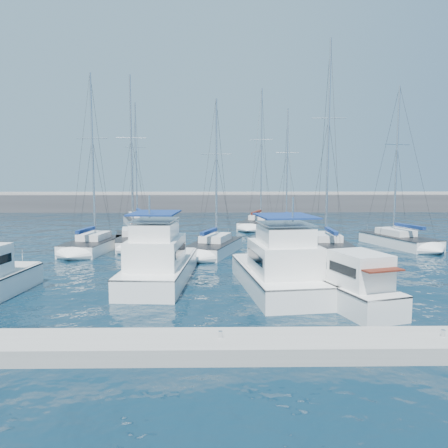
{
  "coord_description": "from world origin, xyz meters",
  "views": [
    {
      "loc": [
        -0.12,
        -25.99,
        6.35
      ],
      "look_at": [
        0.37,
        4.14,
        3.0
      ],
      "focal_mm": 35.0,
      "sensor_mm": 36.0,
      "label": 1
    }
  ],
  "objects_px": {
    "sailboat_back_c": "(287,226)",
    "sailboat_mid_a": "(92,245)",
    "sailboat_mid_b": "(133,240)",
    "sailboat_back_a": "(138,221)",
    "motor_yacht_stbd_outer": "(353,289)",
    "sailboat_mid_c": "(214,247)",
    "motor_yacht_port_inner": "(159,264)",
    "sailboat_mid_d": "(327,246)",
    "sailboat_back_b": "(259,223)",
    "sailboat_mid_e": "(399,240)",
    "motor_yacht_stbd_inner": "(280,271)"
  },
  "relations": [
    {
      "from": "sailboat_mid_a",
      "to": "sailboat_back_c",
      "type": "distance_m",
      "value": 23.51
    },
    {
      "from": "sailboat_mid_b",
      "to": "sailboat_mid_e",
      "type": "xyz_separation_m",
      "value": [
        24.01,
        -0.66,
        -0.01
      ]
    },
    {
      "from": "motor_yacht_port_inner",
      "to": "sailboat_back_c",
      "type": "distance_m",
      "value": 27.74
    },
    {
      "from": "sailboat_mid_c",
      "to": "sailboat_back_a",
      "type": "distance_m",
      "value": 23.56
    },
    {
      "from": "motor_yacht_stbd_outer",
      "to": "sailboat_mid_a",
      "type": "bearing_deg",
      "value": 119.38
    },
    {
      "from": "sailboat_mid_d",
      "to": "sailboat_back_b",
      "type": "bearing_deg",
      "value": 104.38
    },
    {
      "from": "sailboat_mid_a",
      "to": "motor_yacht_port_inner",
      "type": "bearing_deg",
      "value": -49.61
    },
    {
      "from": "sailboat_mid_c",
      "to": "sailboat_back_b",
      "type": "relative_size",
      "value": 0.74
    },
    {
      "from": "motor_yacht_port_inner",
      "to": "sailboat_back_b",
      "type": "distance_m",
      "value": 29.59
    },
    {
      "from": "sailboat_back_c",
      "to": "sailboat_mid_a",
      "type": "bearing_deg",
      "value": -140.22
    },
    {
      "from": "motor_yacht_stbd_inner",
      "to": "sailboat_mid_e",
      "type": "distance_m",
      "value": 19.99
    },
    {
      "from": "motor_yacht_port_inner",
      "to": "sailboat_mid_e",
      "type": "distance_m",
      "value": 23.83
    },
    {
      "from": "motor_yacht_stbd_outer",
      "to": "sailboat_back_a",
      "type": "height_order",
      "value": "sailboat_back_a"
    },
    {
      "from": "sailboat_mid_d",
      "to": "sailboat_mid_e",
      "type": "height_order",
      "value": "sailboat_mid_d"
    },
    {
      "from": "sailboat_mid_a",
      "to": "sailboat_mid_e",
      "type": "relative_size",
      "value": 1.04
    },
    {
      "from": "sailboat_mid_e",
      "to": "sailboat_mid_c",
      "type": "bearing_deg",
      "value": 174.07
    },
    {
      "from": "sailboat_back_b",
      "to": "sailboat_back_c",
      "type": "xyz_separation_m",
      "value": [
        2.97,
        -3.12,
        -0.02
      ]
    },
    {
      "from": "sailboat_mid_a",
      "to": "sailboat_mid_c",
      "type": "xyz_separation_m",
      "value": [
        10.24,
        -1.19,
        -0.03
      ]
    },
    {
      "from": "sailboat_mid_e",
      "to": "sailboat_mid_a",
      "type": "bearing_deg",
      "value": 167.21
    },
    {
      "from": "sailboat_mid_c",
      "to": "sailboat_back_c",
      "type": "relative_size",
      "value": 0.89
    },
    {
      "from": "sailboat_mid_a",
      "to": "sailboat_mid_e",
      "type": "xyz_separation_m",
      "value": [
        26.91,
        2.24,
        -0.02
      ]
    },
    {
      "from": "sailboat_mid_b",
      "to": "sailboat_mid_a",
      "type": "bearing_deg",
      "value": -146.13
    },
    {
      "from": "motor_yacht_stbd_inner",
      "to": "sailboat_mid_c",
      "type": "relative_size",
      "value": 0.74
    },
    {
      "from": "motor_yacht_stbd_inner",
      "to": "sailboat_back_c",
      "type": "distance_m",
      "value": 27.64
    },
    {
      "from": "motor_yacht_port_inner",
      "to": "sailboat_back_b",
      "type": "bearing_deg",
      "value": 76.69
    },
    {
      "from": "sailboat_mid_e",
      "to": "sailboat_back_c",
      "type": "relative_size",
      "value": 1.01
    },
    {
      "from": "motor_yacht_stbd_outer",
      "to": "sailboat_mid_e",
      "type": "bearing_deg",
      "value": 44.61
    },
    {
      "from": "motor_yacht_stbd_outer",
      "to": "sailboat_back_b",
      "type": "relative_size",
      "value": 0.36
    },
    {
      "from": "sailboat_mid_c",
      "to": "sailboat_back_b",
      "type": "xyz_separation_m",
      "value": [
        5.5,
        18.54,
        0.02
      ]
    },
    {
      "from": "sailboat_mid_c",
      "to": "sailboat_back_b",
      "type": "distance_m",
      "value": 19.34
    },
    {
      "from": "motor_yacht_port_inner",
      "to": "motor_yacht_stbd_inner",
      "type": "height_order",
      "value": "same"
    },
    {
      "from": "motor_yacht_stbd_outer",
      "to": "motor_yacht_stbd_inner",
      "type": "bearing_deg",
      "value": 116.99
    },
    {
      "from": "motor_yacht_stbd_outer",
      "to": "sailboat_mid_c",
      "type": "height_order",
      "value": "sailboat_mid_c"
    },
    {
      "from": "sailboat_mid_e",
      "to": "sailboat_back_a",
      "type": "distance_m",
      "value": 32.12
    },
    {
      "from": "motor_yacht_stbd_outer",
      "to": "sailboat_mid_b",
      "type": "distance_m",
      "value": 23.72
    },
    {
      "from": "sailboat_back_a",
      "to": "sailboat_back_b",
      "type": "bearing_deg",
      "value": -27.3
    },
    {
      "from": "motor_yacht_port_inner",
      "to": "motor_yacht_stbd_outer",
      "type": "height_order",
      "value": "motor_yacht_port_inner"
    },
    {
      "from": "motor_yacht_stbd_outer",
      "to": "sailboat_mid_c",
      "type": "xyz_separation_m",
      "value": [
        -6.79,
        14.96,
        -0.43
      ]
    },
    {
      "from": "sailboat_mid_a",
      "to": "sailboat_mid_b",
      "type": "height_order",
      "value": "sailboat_mid_b"
    },
    {
      "from": "sailboat_mid_d",
      "to": "sailboat_back_c",
      "type": "relative_size",
      "value": 1.23
    },
    {
      "from": "sailboat_mid_b",
      "to": "sailboat_back_a",
      "type": "height_order",
      "value": "sailboat_back_a"
    },
    {
      "from": "motor_yacht_port_inner",
      "to": "sailboat_mid_e",
      "type": "relative_size",
      "value": 0.68
    },
    {
      "from": "motor_yacht_port_inner",
      "to": "motor_yacht_stbd_outer",
      "type": "bearing_deg",
      "value": -23.86
    },
    {
      "from": "sailboat_back_a",
      "to": "sailboat_mid_a",
      "type": "bearing_deg",
      "value": -107.79
    },
    {
      "from": "sailboat_mid_c",
      "to": "sailboat_back_a",
      "type": "height_order",
      "value": "sailboat_back_a"
    },
    {
      "from": "motor_yacht_port_inner",
      "to": "sailboat_back_c",
      "type": "relative_size",
      "value": 0.69
    },
    {
      "from": "motor_yacht_stbd_outer",
      "to": "sailboat_mid_e",
      "type": "relative_size",
      "value": 0.42
    },
    {
      "from": "motor_yacht_stbd_inner",
      "to": "sailboat_mid_a",
      "type": "distance_m",
      "value": 19.07
    },
    {
      "from": "sailboat_mid_e",
      "to": "sailboat_mid_b",
      "type": "bearing_deg",
      "value": 160.87
    },
    {
      "from": "sailboat_mid_c",
      "to": "sailboat_mid_d",
      "type": "xyz_separation_m",
      "value": [
        9.43,
        0.39,
        0.05
      ]
    }
  ]
}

